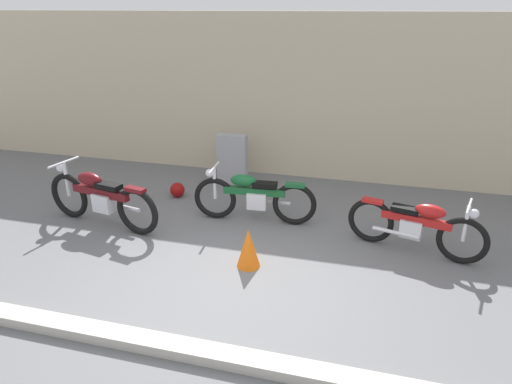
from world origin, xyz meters
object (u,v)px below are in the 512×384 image
traffic_cone (248,248)px  helmet (177,190)px  stone_marker (232,159)px  motorcycle_maroon (100,198)px  motorcycle_red (416,226)px  motorcycle_green (253,196)px

traffic_cone → helmet: bearing=134.0°
helmet → stone_marker: bearing=49.9°
stone_marker → motorcycle_maroon: size_ratio=0.46×
traffic_cone → motorcycle_red: 2.39m
traffic_cone → stone_marker: bearing=111.5°
traffic_cone → motorcycle_green: 1.41m
helmet → motorcycle_red: motorcycle_red is taller
helmet → motorcycle_green: 1.76m
motorcycle_maroon → motorcycle_red: bearing=-164.5°
stone_marker → motorcycle_maroon: 2.72m
motorcycle_green → motorcycle_maroon: 2.41m
stone_marker → helmet: size_ratio=3.64×
stone_marker → traffic_cone: size_ratio=1.79×
stone_marker → helmet: stone_marker is taller
stone_marker → traffic_cone: bearing=-68.5°
helmet → motorcycle_red: bearing=-14.0°
motorcycle_green → helmet: bearing=-25.3°
helmet → motorcycle_red: 4.23m
helmet → motorcycle_green: bearing=-21.2°
stone_marker → motorcycle_maroon: bearing=-122.2°
helmet → motorcycle_maroon: 1.57m
motorcycle_red → motorcycle_maroon: bearing=-160.9°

